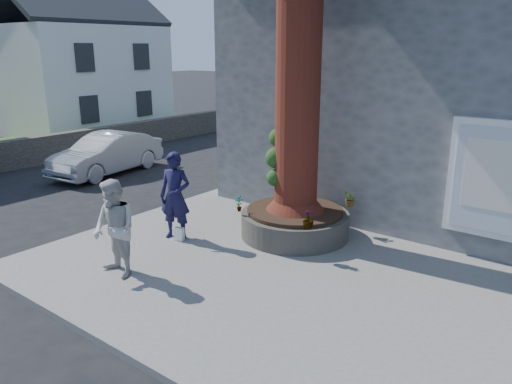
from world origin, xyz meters
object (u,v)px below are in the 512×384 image
Objects in this scene: woman at (115,229)px; car_silver at (107,154)px; planter at (295,223)px; man at (175,196)px.

car_silver is at bearing 151.48° from woman.
car_silver reaches higher than planter.
planter is 1.32× the size of woman.
planter is 1.24× the size of man.
man reaches higher than woman.
woman reaches higher than car_silver.
man is 6.90m from car_silver.
planter is 0.57× the size of car_silver.
car_silver is (-6.27, 2.85, -0.38)m from man.
man is 1.99m from woman.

